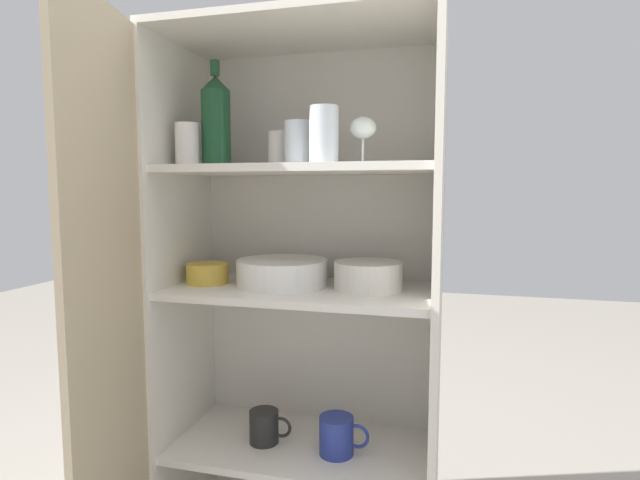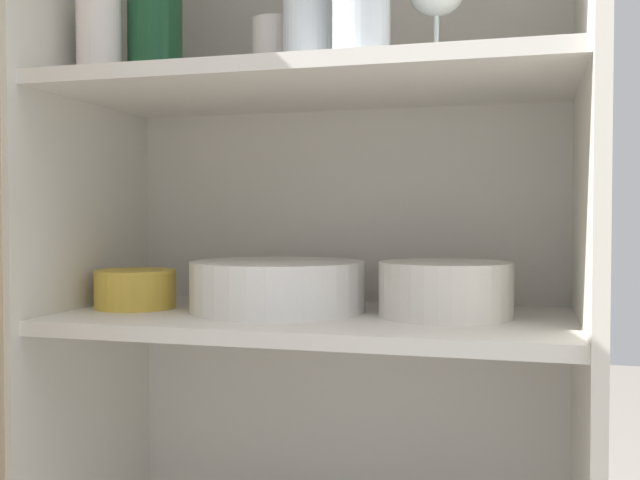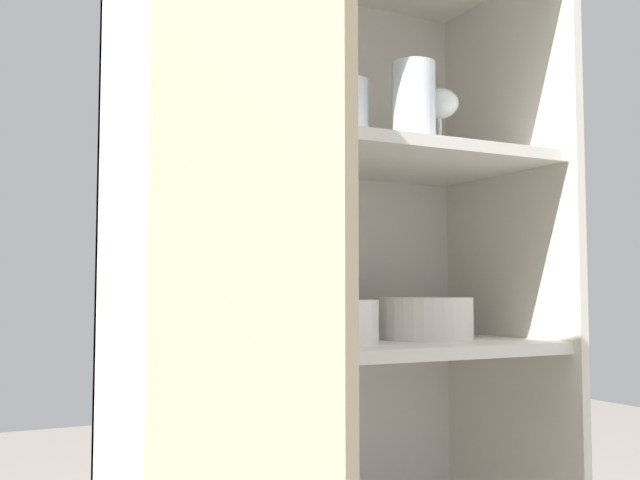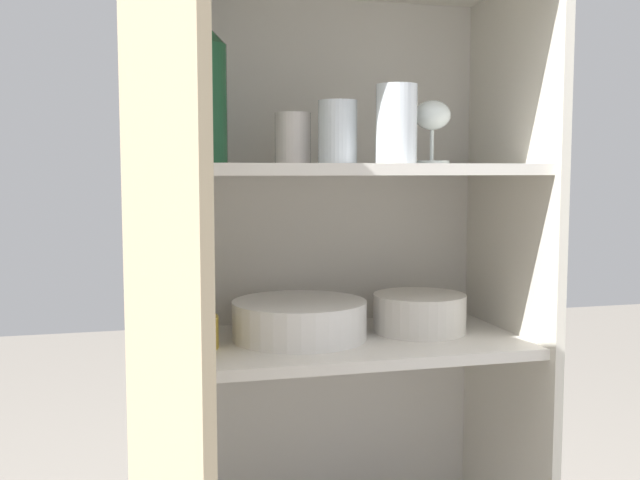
{
  "view_description": "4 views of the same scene",
  "coord_description": "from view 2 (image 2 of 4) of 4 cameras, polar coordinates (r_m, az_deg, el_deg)",
  "views": [
    {
      "loc": [
        0.39,
        -1.11,
        1.03
      ],
      "look_at": [
        0.05,
        0.2,
        0.89
      ],
      "focal_mm": 28.0,
      "sensor_mm": 36.0,
      "label": 1
    },
    {
      "loc": [
        0.29,
        -0.83,
        0.9
      ],
      "look_at": [
        0.01,
        0.16,
        0.87
      ],
      "focal_mm": 42.0,
      "sensor_mm": 36.0,
      "label": 2
    },
    {
      "loc": [
        -0.61,
        -0.94,
        0.85
      ],
      "look_at": [
        -0.02,
        0.22,
        0.94
      ],
      "focal_mm": 42.0,
      "sensor_mm": 36.0,
      "label": 3
    },
    {
      "loc": [
        -0.37,
        -1.16,
        1.08
      ],
      "look_at": [
        -0.02,
        0.19,
        0.95
      ],
      "focal_mm": 42.0,
      "sensor_mm": 36.0,
      "label": 4
    }
  ],
  "objects": [
    {
      "name": "cupboard_side_right",
      "position": [
        1.03,
        19.62,
        -8.82
      ],
      "size": [
        0.02,
        0.38,
        1.43
      ],
      "primitive_type": "cube",
      "color": "silver",
      "rests_on": "ground_plane"
    },
    {
      "name": "tumbler_glass_3",
      "position": [
        0.97,
        3.17,
        17.38
      ],
      "size": [
        0.07,
        0.07,
        0.14
      ],
      "color": "white",
      "rests_on": "shelf_board_upper"
    },
    {
      "name": "tumbler_glass_1",
      "position": [
        1.12,
        -3.48,
        14.07
      ],
      "size": [
        0.07,
        0.07,
        0.09
      ],
      "color": "silver",
      "rests_on": "shelf_board_upper"
    },
    {
      "name": "cupboard_side_left",
      "position": [
        1.21,
        -17.23,
        -7.18
      ],
      "size": [
        0.02,
        0.38,
        1.43
      ],
      "primitive_type": "cube",
      "color": "silver",
      "rests_on": "ground_plane"
    },
    {
      "name": "mixing_bowl_large",
      "position": [
        1.03,
        9.54,
        -3.55
      ],
      "size": [
        0.18,
        0.18,
        0.07
      ],
      "color": "silver",
      "rests_on": "shelf_board_middle"
    },
    {
      "name": "wine_glass_0",
      "position": [
        1.0,
        8.87,
        17.5
      ],
      "size": [
        0.07,
        0.07,
        0.12
      ],
      "color": "white",
      "rests_on": "shelf_board_upper"
    },
    {
      "name": "tumbler_glass_0",
      "position": [
        1.05,
        -1.08,
        15.46
      ],
      "size": [
        0.07,
        0.07,
        0.11
      ],
      "color": "white",
      "rests_on": "shelf_board_upper"
    },
    {
      "name": "tumbler_glass_2",
      "position": [
        1.14,
        -16.47,
        14.36
      ],
      "size": [
        0.06,
        0.06,
        0.11
      ],
      "color": "silver",
      "rests_on": "shelf_board_upper"
    },
    {
      "name": "serving_bowl_small",
      "position": [
        1.15,
        -13.89,
        -3.49
      ],
      "size": [
        0.12,
        0.12,
        0.06
      ],
      "color": "gold",
      "rests_on": "shelf_board_middle"
    },
    {
      "name": "cupboard_back_panel",
      "position": [
        1.24,
        1.91,
        -6.91
      ],
      "size": [
        0.74,
        0.02,
        1.43
      ],
      "primitive_type": "cube",
      "color": "silver",
      "rests_on": "ground_plane"
    },
    {
      "name": "shelf_board_middle",
      "position": [
        1.06,
        -0.43,
        -6.18
      ],
      "size": [
        0.7,
        0.35,
        0.02
      ],
      "primitive_type": "cube",
      "color": "silver"
    },
    {
      "name": "plate_stack_white",
      "position": [
        1.09,
        -3.24,
        -3.51
      ],
      "size": [
        0.25,
        0.25,
        0.07
      ],
      "color": "white",
      "rests_on": "shelf_board_middle"
    },
    {
      "name": "shelf_board_upper",
      "position": [
        1.06,
        -0.43,
        11.65
      ],
      "size": [
        0.7,
        0.35,
        0.02
      ],
      "primitive_type": "cube",
      "color": "silver"
    }
  ]
}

